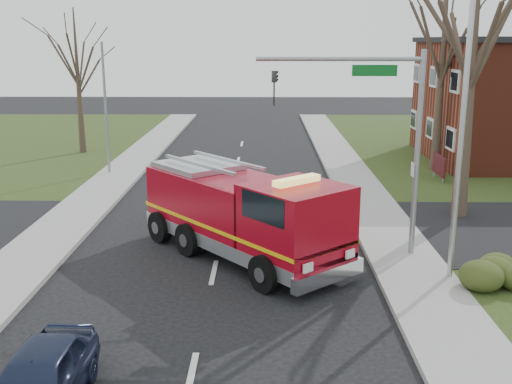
{
  "coord_description": "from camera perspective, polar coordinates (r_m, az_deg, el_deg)",
  "views": [
    {
      "loc": [
        1.57,
        -17.52,
        7.06
      ],
      "look_at": [
        1.29,
        2.41,
        2.0
      ],
      "focal_mm": 42.0,
      "sensor_mm": 36.0,
      "label": 1
    }
  ],
  "objects": [
    {
      "name": "sidewalk_right",
      "position": [
        19.42,
        14.66,
        -7.32
      ],
      "size": [
        2.4,
        80.0,
        0.15
      ],
      "primitive_type": "cube",
      "color": "gray",
      "rests_on": "ground"
    },
    {
      "name": "parked_car_maroon",
      "position": [
        12.88,
        -20.0,
        -16.53
      ],
      "size": [
        1.62,
        3.86,
        1.3
      ],
      "primitive_type": "imported",
      "rotation": [
        0.0,
        0.0,
        -0.02
      ],
      "color": "#1B223B",
      "rests_on": "ground"
    },
    {
      "name": "ground",
      "position": [
        18.95,
        -4.04,
        -7.66
      ],
      "size": [
        120.0,
        120.0,
        0.0
      ],
      "primitive_type": "plane",
      "color": "black",
      "rests_on": "ground"
    },
    {
      "name": "streetlight_pole",
      "position": [
        18.09,
        18.82,
        5.51
      ],
      "size": [
        1.48,
        0.16,
        8.4
      ],
      "color": "#B7BABF",
      "rests_on": "ground"
    },
    {
      "name": "bare_tree_left",
      "position": [
        39.29,
        -16.67,
        11.48
      ],
      "size": [
        4.5,
        4.5,
        9.0
      ],
      "color": "#403025",
      "rests_on": "ground"
    },
    {
      "name": "utility_pole_far",
      "position": [
        32.81,
        -14.12,
        7.59
      ],
      "size": [
        0.14,
        0.14,
        7.0
      ],
      "primitive_type": "cylinder",
      "color": "gray",
      "rests_on": "ground"
    },
    {
      "name": "bare_tree_far",
      "position": [
        33.87,
        17.4,
        12.65
      ],
      "size": [
        5.25,
        5.25,
        10.5
      ],
      "color": "#403025",
      "rests_on": "ground"
    },
    {
      "name": "traffic_signal_mast",
      "position": [
        19.51,
        11.64,
        7.03
      ],
      "size": [
        5.29,
        0.18,
        6.8
      ],
      "color": "gray",
      "rests_on": "ground"
    },
    {
      "name": "health_center_sign",
      "position": [
        31.93,
        17.04,
        2.45
      ],
      "size": [
        0.12,
        2.0,
        1.4
      ],
      "color": "#451016",
      "rests_on": "ground"
    },
    {
      "name": "bare_tree_near",
      "position": [
        24.83,
        20.07,
        14.23
      ],
      "size": [
        6.0,
        6.0,
        12.0
      ],
      "color": "#403025",
      "rests_on": "ground"
    },
    {
      "name": "fire_engine",
      "position": [
        19.72,
        -1.15,
        -2.31
      ],
      "size": [
        7.17,
        7.74,
        3.18
      ],
      "rotation": [
        0.0,
        0.0,
        0.71
      ],
      "color": "maroon",
      "rests_on": "ground"
    },
    {
      "name": "sidewalk_left",
      "position": [
        20.4,
        -21.81,
        -6.85
      ],
      "size": [
        2.4,
        80.0,
        0.15
      ],
      "primitive_type": "cube",
      "color": "gray",
      "rests_on": "ground"
    }
  ]
}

